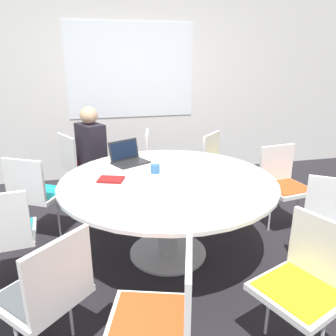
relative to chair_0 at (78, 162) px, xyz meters
The scene contains 18 objects.
ground_plane 1.70m from the chair_0, 60.46° to the right, with size 16.00×16.00×0.00m, color black.
wall_back 1.45m from the chair_0, 47.66° to the left, with size 8.00×0.07×2.70m.
conference_table 1.63m from the chair_0, 60.46° to the right, with size 1.86×1.86×0.74m.
chair_0 is the anchor object (origin of this frame).
chair_1 0.92m from the chair_0, 115.08° to the right, with size 0.59×0.58×0.86m.
chair_2 1.70m from the chair_0, 107.35° to the right, with size 0.48×0.46×0.86m.
chair_3 2.37m from the chair_0, 92.79° to the right, with size 0.61×0.61×0.86m.
chair_4 2.73m from the chair_0, 80.18° to the right, with size 0.53×0.55×0.86m.
chair_5 2.94m from the chair_0, 62.95° to the right, with size 0.55×0.56×0.86m.
chair_6 2.86m from the chair_0, 48.02° to the right, with size 0.60×0.60×0.86m.
chair_7 2.40m from the chair_0, 28.82° to the right, with size 0.50×0.48×0.86m.
chair_8 1.75m from the chair_0, 14.36° to the right, with size 0.61×0.61×0.86m.
chair_9 0.98m from the chair_0, ahead, with size 0.49×0.51×0.86m.
person_0 0.32m from the chair_0, 43.80° to the right, with size 0.36×0.42×1.21m.
laptop 1.05m from the chair_0, 59.00° to the right, with size 0.41×0.38×0.21m.
spiral_notebook 1.39m from the chair_0, 76.62° to the right, with size 0.25×0.21×0.02m.
coffee_cup 1.45m from the chair_0, 59.62° to the right, with size 0.09×0.09×0.08m.
handbag 2.14m from the chair_0, 102.21° to the right, with size 0.36×0.16×0.28m.
Camera 1 is at (-0.61, -2.57, 1.74)m, focal length 35.00 mm.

